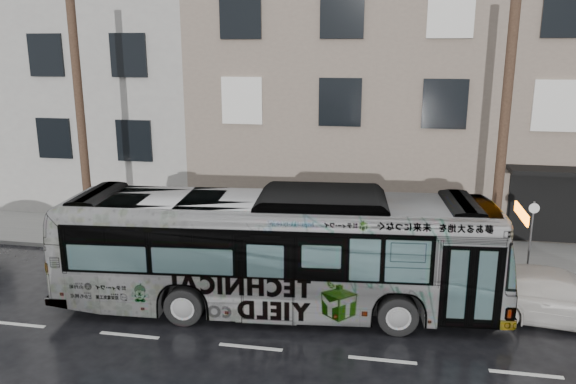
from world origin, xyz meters
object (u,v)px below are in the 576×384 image
white_sedan (557,296)px  utility_pole_front (503,133)px  utility_pole_rear (81,122)px  sign_post (530,238)px  bus (278,251)px

white_sedan → utility_pole_front: bearing=28.6°
utility_pole_front → utility_pole_rear: (-14.00, 0.00, 0.00)m
sign_post → utility_pole_rear: bearing=180.0°
utility_pole_front → bus: bearing=-150.8°
sign_post → white_sedan: bearing=-87.2°
utility_pole_rear → bus: 8.98m
white_sedan → sign_post: bearing=8.0°
utility_pole_rear → sign_post: (15.10, 0.00, -3.30)m
sign_post → white_sedan: (0.14, -2.86, -0.67)m
bus → white_sedan: bus is taller
utility_pole_front → white_sedan: bearing=-66.6°
sign_post → bus: (-7.38, -3.52, 0.35)m
bus → white_sedan: 7.62m
utility_pole_front → white_sedan: 5.05m
utility_pole_front → bus: 7.78m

